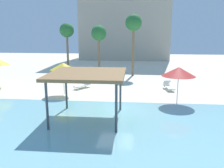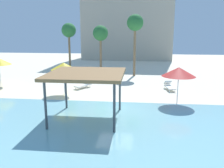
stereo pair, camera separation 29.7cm
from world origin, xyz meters
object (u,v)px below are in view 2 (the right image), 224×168
beach_umbrella_red_0 (179,72)px  shade_pavilion (86,75)px  beach_umbrella_yellow_2 (64,66)px  palm_tree_0 (101,34)px  lounge_chair_0 (84,84)px  palm_tree_1 (135,24)px  palm_tree_3 (69,31)px  lounge_chair_1 (169,86)px

beach_umbrella_red_0 → shade_pavilion: bearing=-147.7°
beach_umbrella_yellow_2 → palm_tree_0: size_ratio=0.45×
lounge_chair_0 → palm_tree_0: (0.31, 8.37, 4.52)m
beach_umbrella_red_0 → palm_tree_0: palm_tree_0 is taller
palm_tree_1 → palm_tree_3: (-8.82, 3.39, -0.80)m
beach_umbrella_yellow_2 → lounge_chair_1: 9.63m
palm_tree_0 → beach_umbrella_yellow_2: bearing=-97.6°
beach_umbrella_red_0 → beach_umbrella_yellow_2: 9.29m
lounge_chair_0 → palm_tree_1: size_ratio=0.27×
shade_pavilion → palm_tree_3: bearing=108.9°
palm_tree_0 → palm_tree_3: palm_tree_3 is taller
shade_pavilion → beach_umbrella_yellow_2: (-3.15, 5.67, -0.33)m
beach_umbrella_red_0 → lounge_chair_1: bearing=90.4°
beach_umbrella_red_0 → palm_tree_1: palm_tree_1 is taller
shade_pavilion → lounge_chair_1: size_ratio=2.23×
palm_tree_0 → beach_umbrella_red_0: bearing=-59.0°
palm_tree_0 → palm_tree_1: (4.28, -1.60, 1.13)m
lounge_chair_1 → palm_tree_1: (-3.34, 6.67, 5.65)m
beach_umbrella_red_0 → lounge_chair_0: size_ratio=1.42×
shade_pavilion → beach_umbrella_yellow_2: shade_pavilion is taller
beach_umbrella_red_0 → lounge_chair_1: size_ratio=1.39×
shade_pavilion → palm_tree_3: palm_tree_3 is taller
beach_umbrella_red_0 → palm_tree_3: palm_tree_3 is taller
lounge_chair_1 → shade_pavilion: bearing=-45.6°
beach_umbrella_red_0 → palm_tree_3: (-12.19, 14.53, 2.77)m
beach_umbrella_yellow_2 → palm_tree_0: bearing=82.4°
lounge_chair_1 → palm_tree_0: size_ratio=0.33×
palm_tree_1 → palm_tree_3: palm_tree_1 is taller
shade_pavilion → palm_tree_1: palm_tree_1 is taller
beach_umbrella_yellow_2 → palm_tree_1: palm_tree_1 is taller
shade_pavilion → lounge_chair_1: bearing=54.3°
beach_umbrella_yellow_2 → palm_tree_3: bearing=103.8°
beach_umbrella_yellow_2 → lounge_chair_0: (1.13, 2.45, -2.07)m
lounge_chair_0 → lounge_chair_1: (7.93, 0.11, 0.00)m
shade_pavilion → beach_umbrella_red_0: (5.93, 3.75, -0.31)m
palm_tree_0 → palm_tree_3: 4.89m
lounge_chair_0 → palm_tree_1: (4.58, 6.78, 5.65)m
lounge_chair_1 → palm_tree_3: palm_tree_3 is taller
palm_tree_1 → lounge_chair_0: bearing=-124.1°
shade_pavilion → beach_umbrella_yellow_2: bearing=119.1°
palm_tree_1 → palm_tree_3: bearing=159.0°
beach_umbrella_red_0 → palm_tree_0: 15.06m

